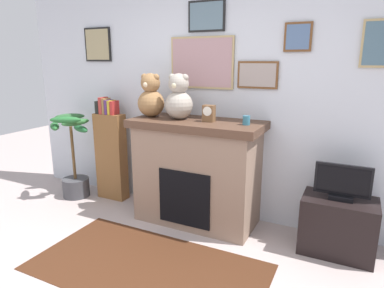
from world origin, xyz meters
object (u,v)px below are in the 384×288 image
at_px(fireplace, 197,171).
at_px(candle_jar, 246,120).
at_px(bookshelf, 111,153).
at_px(television, 342,184).
at_px(mantel_clock, 209,113).
at_px(teddy_bear_brown, 151,97).
at_px(tv_stand, 337,226).
at_px(teddy_bear_grey, 179,99).
at_px(potted_plant, 74,165).

distance_m(fireplace, candle_jar, 0.79).
bearing_deg(bookshelf, candle_jar, -3.69).
relative_size(television, mantel_clock, 2.82).
relative_size(bookshelf, mantel_clock, 7.75).
height_order(television, teddy_bear_brown, teddy_bear_brown).
bearing_deg(tv_stand, bookshelf, 177.82).
xyz_separation_m(television, mantel_clock, (-1.27, -0.01, 0.53)).
bearing_deg(teddy_bear_grey, tv_stand, 0.47).
xyz_separation_m(candle_jar, teddy_bear_brown, (-1.06, -0.00, 0.16)).
bearing_deg(fireplace, tv_stand, -0.20).
relative_size(fireplace, candle_jar, 15.60).
bearing_deg(television, tv_stand, 90.00).
height_order(television, mantel_clock, mantel_clock).
bearing_deg(teddy_bear_brown, television, 0.35).
xyz_separation_m(fireplace, teddy_bear_grey, (-0.20, -0.02, 0.76)).
height_order(candle_jar, teddy_bear_grey, teddy_bear_grey).
bearing_deg(tv_stand, fireplace, 179.80).
height_order(fireplace, potted_plant, fireplace).
xyz_separation_m(fireplace, teddy_bear_brown, (-0.54, -0.02, 0.76)).
distance_m(television, teddy_bear_grey, 1.74).
xyz_separation_m(television, candle_jar, (-0.88, -0.01, 0.49)).
bearing_deg(bookshelf, teddy_bear_brown, -9.37).
xyz_separation_m(tv_stand, candle_jar, (-0.88, -0.01, 0.90)).
relative_size(potted_plant, teddy_bear_grey, 2.29).
height_order(mantel_clock, teddy_bear_brown, teddy_bear_brown).
bearing_deg(mantel_clock, television, 0.58).
bearing_deg(fireplace, teddy_bear_brown, -178.06).
bearing_deg(fireplace, potted_plant, -177.03).
bearing_deg(candle_jar, teddy_bear_brown, -179.97).
relative_size(candle_jar, teddy_bear_brown, 0.19).
relative_size(bookshelf, tv_stand, 2.03).
relative_size(potted_plant, candle_jar, 12.16).
relative_size(tv_stand, candle_jar, 7.17).
bearing_deg(television, fireplace, 179.74).
height_order(teddy_bear_brown, teddy_bear_grey, teddy_bear_grey).
relative_size(bookshelf, potted_plant, 1.19).
bearing_deg(tv_stand, candle_jar, -179.17).
bearing_deg(potted_plant, television, 1.50).
distance_m(tv_stand, candle_jar, 1.26).
height_order(television, candle_jar, candle_jar).
bearing_deg(potted_plant, teddy_bear_brown, 3.46).
xyz_separation_m(mantel_clock, teddy_bear_grey, (-0.34, 0.00, 0.13)).
relative_size(tv_stand, mantel_clock, 3.82).
xyz_separation_m(potted_plant, teddy_bear_brown, (1.14, 0.07, 0.89)).
bearing_deg(mantel_clock, tv_stand, 0.64).
bearing_deg(candle_jar, potted_plant, -178.19).
relative_size(teddy_bear_brown, teddy_bear_grey, 0.99).
height_order(potted_plant, tv_stand, potted_plant).
xyz_separation_m(potted_plant, mantel_clock, (1.82, 0.07, 0.77)).
bearing_deg(teddy_bear_brown, tv_stand, 0.39).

